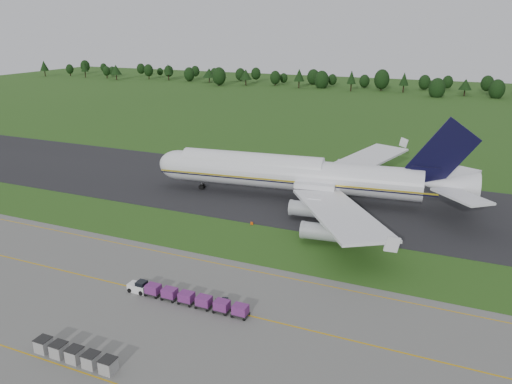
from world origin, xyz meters
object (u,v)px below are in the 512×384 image
at_px(baggage_train, 184,297).
at_px(utility_cart, 222,304).
at_px(aircraft, 299,174).
at_px(edge_markers, 285,229).
at_px(uld_row, 75,355).

height_order(baggage_train, utility_cart, baggage_train).
distance_m(aircraft, edge_markers, 19.41).
bearing_deg(baggage_train, utility_cart, 9.35).
bearing_deg(edge_markers, baggage_train, -97.27).
relative_size(aircraft, uld_row, 6.35).
height_order(utility_cart, uld_row, uld_row).
relative_size(utility_cart, uld_row, 0.20).
xyz_separation_m(baggage_train, utility_cart, (5.43, 0.90, -0.37)).
bearing_deg(baggage_train, uld_row, -107.10).
relative_size(utility_cart, edge_markers, 0.16).
bearing_deg(utility_cart, baggage_train, -170.65).
bearing_deg(uld_row, aircraft, 85.40).
distance_m(baggage_train, edge_markers, 30.37).
bearing_deg(aircraft, edge_markers, -78.84).
xyz_separation_m(baggage_train, edge_markers, (3.84, 30.12, -0.69)).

